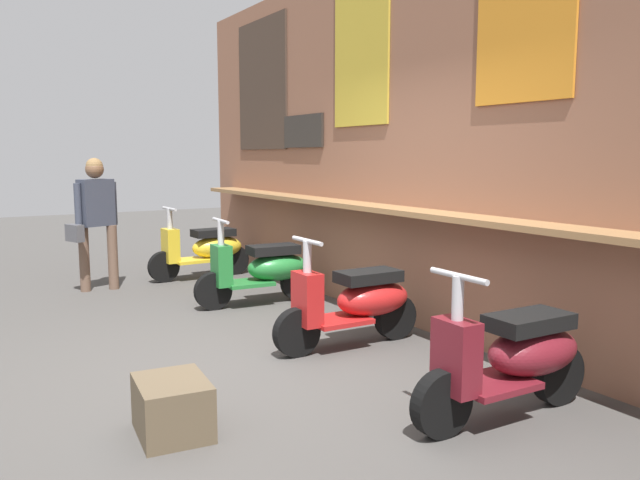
# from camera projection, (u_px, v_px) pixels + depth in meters

# --- Properties ---
(ground_plane) EXTENTS (28.25, 28.25, 0.00)m
(ground_plane) POSITION_uv_depth(u_px,v_px,m) (242.00, 367.00, 4.93)
(ground_plane) COLOR #474442
(market_stall_facade) EXTENTS (10.09, 0.61, 3.65)m
(market_stall_facade) POSITION_uv_depth(u_px,v_px,m) (443.00, 134.00, 5.72)
(market_stall_facade) COLOR #8C5B44
(market_stall_facade) RESTS_ON ground_plane
(scooter_yellow) EXTENTS (0.46, 1.40, 0.97)m
(scooter_yellow) POSITION_uv_depth(u_px,v_px,m) (205.00, 249.00, 8.48)
(scooter_yellow) COLOR gold
(scooter_yellow) RESTS_ON ground_plane
(scooter_green) EXTENTS (0.49, 1.40, 0.97)m
(scooter_green) POSITION_uv_depth(u_px,v_px,m) (264.00, 269.00, 6.98)
(scooter_green) COLOR #237533
(scooter_green) RESTS_ON ground_plane
(scooter_red) EXTENTS (0.46, 1.40, 0.97)m
(scooter_red) POSITION_uv_depth(u_px,v_px,m) (356.00, 302.00, 5.44)
(scooter_red) COLOR red
(scooter_red) RESTS_ON ground_plane
(scooter_maroon) EXTENTS (0.46, 1.40, 0.97)m
(scooter_maroon) POSITION_uv_depth(u_px,v_px,m) (514.00, 357.00, 3.95)
(scooter_maroon) COLOR maroon
(scooter_maroon) RESTS_ON ground_plane
(shopper_with_handbag) EXTENTS (0.43, 0.64, 1.60)m
(shopper_with_handbag) POSITION_uv_depth(u_px,v_px,m) (95.00, 211.00, 7.60)
(shopper_with_handbag) COLOR brown
(shopper_with_handbag) RESTS_ON ground_plane
(merchandise_crate) EXTENTS (0.54, 0.45, 0.33)m
(merchandise_crate) POSITION_uv_depth(u_px,v_px,m) (172.00, 407.00, 3.74)
(merchandise_crate) COLOR brown
(merchandise_crate) RESTS_ON ground_plane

